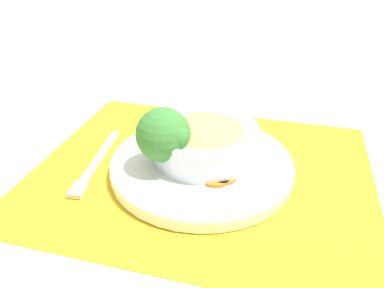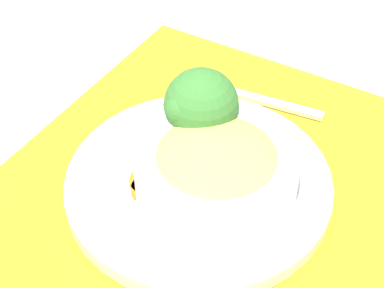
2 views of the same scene
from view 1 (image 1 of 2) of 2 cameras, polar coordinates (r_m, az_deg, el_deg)
ground_plane at (r=0.57m, az=1.48°, el=-4.28°), size 4.00×4.00×0.00m
placemat at (r=0.57m, az=1.49°, el=-4.11°), size 0.51×0.41×0.00m
plate at (r=0.57m, az=1.50°, el=-3.01°), size 0.27×0.27×0.02m
bowl at (r=0.57m, az=1.68°, el=0.96°), size 0.16×0.16×0.06m
broccoli_floret at (r=0.53m, az=-4.35°, el=1.39°), size 0.08×0.08×0.09m
carrot_slice_near at (r=0.52m, az=3.59°, el=-5.13°), size 0.04×0.04×0.01m
carrot_slice_middle at (r=0.53m, az=4.62°, el=-4.80°), size 0.04×0.04×0.01m
fork at (r=0.59m, az=-14.83°, el=-3.47°), size 0.03×0.18×0.01m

